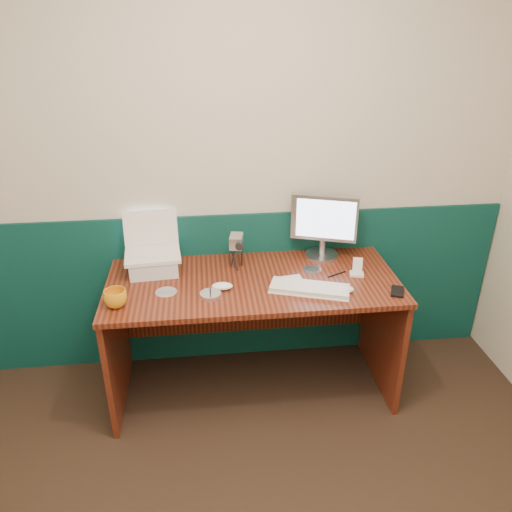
{
  "coord_description": "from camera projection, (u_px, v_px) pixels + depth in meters",
  "views": [
    {
      "loc": [
        -0.11,
        -1.01,
        2.07
      ],
      "look_at": [
        0.15,
        1.23,
        0.97
      ],
      "focal_mm": 35.0,
      "sensor_mm": 36.0,
      "label": 1
    }
  ],
  "objects": [
    {
      "name": "camcorder",
      "position": [
        237.0,
        252.0,
        2.83
      ],
      "size": [
        0.11,
        0.15,
        0.21
      ],
      "primitive_type": null,
      "rotation": [
        0.0,
        0.0,
        -0.18
      ],
      "color": "#B8B8BD",
      "rests_on": "desk"
    },
    {
      "name": "laptop",
      "position": [
        151.0,
        236.0,
        2.74
      ],
      "size": [
        0.32,
        0.26,
        0.25
      ],
      "primitive_type": null,
      "rotation": [
        0.0,
        0.0,
        0.09
      ],
      "color": "silver",
      "rests_on": "laptop_riser"
    },
    {
      "name": "mug",
      "position": [
        115.0,
        298.0,
        2.48
      ],
      "size": [
        0.15,
        0.15,
        0.09
      ],
      "primitive_type": "imported",
      "rotation": [
        0.0,
        0.0,
        0.37
      ],
      "color": "orange",
      "rests_on": "desk"
    },
    {
      "name": "dock",
      "position": [
        357.0,
        274.0,
        2.79
      ],
      "size": [
        0.09,
        0.07,
        0.01
      ],
      "primitive_type": "cube",
      "rotation": [
        0.0,
        0.0,
        -0.24
      ],
      "color": "silver",
      "rests_on": "desk"
    },
    {
      "name": "keyboard",
      "position": [
        309.0,
        289.0,
        2.63
      ],
      "size": [
        0.43,
        0.26,
        0.02
      ],
      "primitive_type": "cube",
      "rotation": [
        0.0,
        0.0,
        -0.33
      ],
      "color": "white",
      "rests_on": "desk"
    },
    {
      "name": "monitor",
      "position": [
        323.0,
        227.0,
        2.92
      ],
      "size": [
        0.4,
        0.23,
        0.38
      ],
      "primitive_type": null,
      "rotation": [
        0.0,
        0.0,
        -0.33
      ],
      "color": "#ACACB1",
      "rests_on": "desk"
    },
    {
      "name": "papers",
      "position": [
        291.0,
        279.0,
        2.74
      ],
      "size": [
        0.14,
        0.11,
        0.0
      ],
      "primitive_type": "cube",
      "rotation": [
        0.0,
        0.0,
        0.15
      ],
      "color": "silver",
      "rests_on": "desk"
    },
    {
      "name": "back_wall",
      "position": [
        219.0,
        173.0,
        2.84
      ],
      "size": [
        3.5,
        0.04,
        2.5
      ],
      "primitive_type": "cube",
      "color": "beige",
      "rests_on": "ground"
    },
    {
      "name": "music_player",
      "position": [
        357.0,
        266.0,
        2.77
      ],
      "size": [
        0.06,
        0.04,
        0.09
      ],
      "primitive_type": "cube",
      "rotation": [
        -0.17,
        0.0,
        -0.24
      ],
      "color": "white",
      "rests_on": "dock"
    },
    {
      "name": "cd_loose_a",
      "position": [
        166.0,
        292.0,
        2.62
      ],
      "size": [
        0.11,
        0.11,
        0.0
      ],
      "primitive_type": "cylinder",
      "color": "silver",
      "rests_on": "desk"
    },
    {
      "name": "cd_spindle",
      "position": [
        211.0,
        295.0,
        2.57
      ],
      "size": [
        0.11,
        0.11,
        0.02
      ],
      "primitive_type": "cylinder",
      "color": "silver",
      "rests_on": "desk"
    },
    {
      "name": "mouse_right",
      "position": [
        344.0,
        290.0,
        2.61
      ],
      "size": [
        0.11,
        0.07,
        0.04
      ],
      "primitive_type": "ellipsoid",
      "rotation": [
        0.0,
        0.0,
        0.04
      ],
      "color": "white",
      "rests_on": "desk"
    },
    {
      "name": "desk",
      "position": [
        253.0,
        336.0,
        2.91
      ],
      "size": [
        1.6,
        0.7,
        0.75
      ],
      "primitive_type": "cube",
      "color": "#38150A",
      "rests_on": "ground"
    },
    {
      "name": "pda",
      "position": [
        397.0,
        291.0,
        2.62
      ],
      "size": [
        0.1,
        0.13,
        0.01
      ],
      "primitive_type": "cube",
      "rotation": [
        0.0,
        0.0,
        -0.39
      ],
      "color": "black",
      "rests_on": "desk"
    },
    {
      "name": "laptop_riser",
      "position": [
        154.0,
        264.0,
        2.81
      ],
      "size": [
        0.28,
        0.24,
        0.09
      ],
      "primitive_type": "cube",
      "rotation": [
        0.0,
        0.0,
        0.09
      ],
      "color": "silver",
      "rests_on": "desk"
    },
    {
      "name": "mouse_left",
      "position": [
        222.0,
        286.0,
        2.64
      ],
      "size": [
        0.12,
        0.08,
        0.04
      ],
      "primitive_type": "ellipsoid",
      "rotation": [
        0.0,
        0.0,
        -0.09
      ],
      "color": "white",
      "rests_on": "desk"
    },
    {
      "name": "pen",
      "position": [
        337.0,
        274.0,
        2.8
      ],
      "size": [
        0.11,
        0.06,
        0.01
      ],
      "primitive_type": "cylinder",
      "rotation": [
        0.0,
        1.57,
        0.47
      ],
      "color": "black",
      "rests_on": "desk"
    },
    {
      "name": "wainscot",
      "position": [
        223.0,
        289.0,
        3.16
      ],
      "size": [
        3.48,
        0.02,
        1.0
      ],
      "primitive_type": "cube",
      "color": "#073429",
      "rests_on": "ground"
    },
    {
      "name": "cd_loose_b",
      "position": [
        312.0,
        269.0,
        2.86
      ],
      "size": [
        0.11,
        0.11,
        0.0
      ],
      "primitive_type": "cylinder",
      "color": "#AFB4BF",
      "rests_on": "desk"
    }
  ]
}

